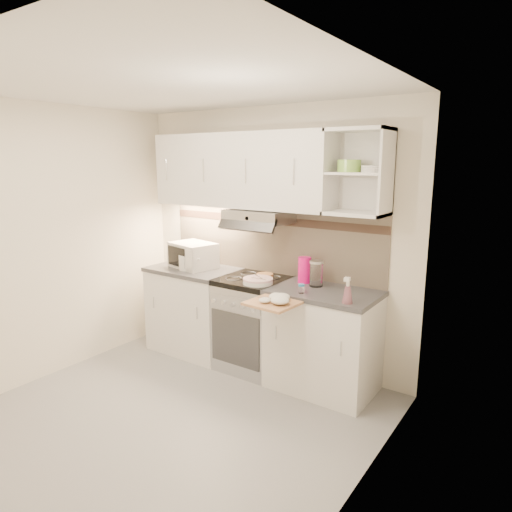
{
  "coord_description": "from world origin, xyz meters",
  "views": [
    {
      "loc": [
        2.4,
        -2.34,
        1.99
      ],
      "look_at": [
        0.14,
        0.95,
        1.16
      ],
      "focal_mm": 32.0,
      "sensor_mm": 36.0,
      "label": 1
    }
  ],
  "objects_px": {
    "electric_range": "(253,323)",
    "pink_pitcher": "(305,270)",
    "microwave": "(193,255)",
    "spray_bottle": "(348,292)",
    "plate_stack": "(258,281)",
    "watering_can": "(187,262)",
    "cutting_board": "(272,303)",
    "glass_jar": "(316,274)"
  },
  "relations": [
    {
      "from": "pink_pitcher",
      "to": "spray_bottle",
      "type": "bearing_deg",
      "value": -45.66
    },
    {
      "from": "cutting_board",
      "to": "pink_pitcher",
      "type": "bearing_deg",
      "value": 98.26
    },
    {
      "from": "microwave",
      "to": "electric_range",
      "type": "bearing_deg",
      "value": 11.46
    },
    {
      "from": "watering_can",
      "to": "plate_stack",
      "type": "xyz_separation_m",
      "value": [
        0.89,
        -0.02,
        -0.06
      ]
    },
    {
      "from": "watering_can",
      "to": "pink_pitcher",
      "type": "bearing_deg",
      "value": 17.48
    },
    {
      "from": "watering_can",
      "to": "electric_range",
      "type": "bearing_deg",
      "value": 14.46
    },
    {
      "from": "pink_pitcher",
      "to": "plate_stack",
      "type": "bearing_deg",
      "value": -153.28
    },
    {
      "from": "watering_can",
      "to": "pink_pitcher",
      "type": "height_order",
      "value": "watering_can"
    },
    {
      "from": "electric_range",
      "to": "watering_can",
      "type": "height_order",
      "value": "watering_can"
    },
    {
      "from": "electric_range",
      "to": "glass_jar",
      "type": "distance_m",
      "value": 0.85
    },
    {
      "from": "plate_stack",
      "to": "cutting_board",
      "type": "xyz_separation_m",
      "value": [
        0.37,
        -0.34,
        -0.06
      ]
    },
    {
      "from": "plate_stack",
      "to": "glass_jar",
      "type": "bearing_deg",
      "value": 24.59
    },
    {
      "from": "electric_range",
      "to": "pink_pitcher",
      "type": "distance_m",
      "value": 0.75
    },
    {
      "from": "glass_jar",
      "to": "cutting_board",
      "type": "distance_m",
      "value": 0.58
    },
    {
      "from": "electric_range",
      "to": "spray_bottle",
      "type": "height_order",
      "value": "spray_bottle"
    },
    {
      "from": "electric_range",
      "to": "pink_pitcher",
      "type": "bearing_deg",
      "value": 16.29
    },
    {
      "from": "electric_range",
      "to": "cutting_board",
      "type": "height_order",
      "value": "electric_range"
    },
    {
      "from": "electric_range",
      "to": "glass_jar",
      "type": "xyz_separation_m",
      "value": [
        0.62,
        0.08,
        0.57
      ]
    },
    {
      "from": "electric_range",
      "to": "glass_jar",
      "type": "relative_size",
      "value": 3.88
    },
    {
      "from": "electric_range",
      "to": "microwave",
      "type": "distance_m",
      "value": 0.97
    },
    {
      "from": "microwave",
      "to": "spray_bottle",
      "type": "bearing_deg",
      "value": 5.27
    },
    {
      "from": "microwave",
      "to": "cutting_board",
      "type": "relative_size",
      "value": 1.37
    },
    {
      "from": "plate_stack",
      "to": "pink_pitcher",
      "type": "height_order",
      "value": "pink_pitcher"
    },
    {
      "from": "pink_pitcher",
      "to": "cutting_board",
      "type": "relative_size",
      "value": 0.62
    },
    {
      "from": "pink_pitcher",
      "to": "glass_jar",
      "type": "distance_m",
      "value": 0.16
    },
    {
      "from": "watering_can",
      "to": "spray_bottle",
      "type": "height_order",
      "value": "watering_can"
    },
    {
      "from": "electric_range",
      "to": "plate_stack",
      "type": "bearing_deg",
      "value": -42.82
    },
    {
      "from": "spray_bottle",
      "to": "electric_range",
      "type": "bearing_deg",
      "value": 158.37
    },
    {
      "from": "spray_bottle",
      "to": "watering_can",
      "type": "bearing_deg",
      "value": 166.82
    },
    {
      "from": "plate_stack",
      "to": "microwave",
      "type": "bearing_deg",
      "value": 170.54
    },
    {
      "from": "plate_stack",
      "to": "cutting_board",
      "type": "height_order",
      "value": "plate_stack"
    },
    {
      "from": "glass_jar",
      "to": "watering_can",
      "type": "bearing_deg",
      "value": -172.0
    },
    {
      "from": "plate_stack",
      "to": "cutting_board",
      "type": "relative_size",
      "value": 0.72
    },
    {
      "from": "plate_stack",
      "to": "spray_bottle",
      "type": "height_order",
      "value": "spray_bottle"
    },
    {
      "from": "spray_bottle",
      "to": "glass_jar",
      "type": "bearing_deg",
      "value": 135.14
    },
    {
      "from": "cutting_board",
      "to": "electric_range",
      "type": "bearing_deg",
      "value": 141.59
    },
    {
      "from": "cutting_board",
      "to": "spray_bottle",
      "type": "bearing_deg",
      "value": 29.92
    },
    {
      "from": "glass_jar",
      "to": "spray_bottle",
      "type": "xyz_separation_m",
      "value": [
        0.43,
        -0.3,
        -0.03
      ]
    },
    {
      "from": "watering_can",
      "to": "cutting_board",
      "type": "relative_size",
      "value": 0.74
    },
    {
      "from": "pink_pitcher",
      "to": "microwave",
      "type": "bearing_deg",
      "value": 171.91
    },
    {
      "from": "electric_range",
      "to": "cutting_board",
      "type": "relative_size",
      "value": 2.37
    },
    {
      "from": "plate_stack",
      "to": "pink_pitcher",
      "type": "relative_size",
      "value": 1.16
    }
  ]
}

